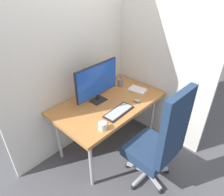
{
  "coord_description": "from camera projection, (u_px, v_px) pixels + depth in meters",
  "views": [
    {
      "loc": [
        -1.51,
        -1.48,
        2.13
      ],
      "look_at": [
        -0.02,
        -0.08,
        0.83
      ],
      "focal_mm": 32.65,
      "sensor_mm": 36.0,
      "label": 1
    }
  ],
  "objects": [
    {
      "name": "mouse",
      "position": [
        137.0,
        101.0,
        2.53
      ],
      "size": [
        0.07,
        0.1,
        0.03
      ],
      "primitive_type": "ellipsoid",
      "rotation": [
        0.0,
        0.0,
        0.17
      ],
      "color": "#9EA0A5",
      "rests_on": "desk"
    },
    {
      "name": "keyboard",
      "position": [
        119.0,
        112.0,
        2.34
      ],
      "size": [
        0.4,
        0.17,
        0.02
      ],
      "color": "black",
      "rests_on": "desk"
    },
    {
      "name": "desk",
      "position": [
        108.0,
        105.0,
        2.56
      ],
      "size": [
        1.38,
        0.81,
        0.73
      ],
      "color": "#B27038",
      "rests_on": "ground_plane"
    },
    {
      "name": "coffee_mug",
      "position": [
        103.0,
        126.0,
        2.08
      ],
      "size": [
        0.12,
        0.09,
        0.08
      ],
      "color": "white",
      "rests_on": "desk"
    },
    {
      "name": "wall_side_right",
      "position": [
        155.0,
        38.0,
        2.55
      ],
      "size": [
        0.04,
        1.71,
        2.8
      ],
      "primitive_type": "cube",
      "color": "silver",
      "rests_on": "ground_plane"
    },
    {
      "name": "notebook",
      "position": [
        138.0,
        90.0,
        2.76
      ],
      "size": [
        0.19,
        0.25,
        0.02
      ],
      "primitive_type": "cube",
      "rotation": [
        0.0,
        0.0,
        0.14
      ],
      "color": "silver",
      "rests_on": "desk"
    },
    {
      "name": "wall_back",
      "position": [
        82.0,
        41.0,
        2.42
      ],
      "size": [
        2.29,
        0.04,
        2.8
      ],
      "primitive_type": "cube",
      "color": "silver",
      "rests_on": "ground_plane"
    },
    {
      "name": "office_chair",
      "position": [
        160.0,
        142.0,
        2.09
      ],
      "size": [
        0.54,
        0.55,
        1.27
      ],
      "color": "black",
      "rests_on": "ground_plane"
    },
    {
      "name": "ground_plane",
      "position": [
        109.0,
        144.0,
        2.93
      ],
      "size": [
        8.0,
        8.0,
        0.0
      ],
      "primitive_type": "plane",
      "color": "#4C4C51"
    },
    {
      "name": "monitor",
      "position": [
        97.0,
        81.0,
        2.42
      ],
      "size": [
        0.63,
        0.15,
        0.49
      ],
      "color": "black",
      "rests_on": "desk"
    },
    {
      "name": "pen_holder",
      "position": [
        120.0,
        82.0,
        2.85
      ],
      "size": [
        0.08,
        0.08,
        0.17
      ],
      "color": "slate",
      "rests_on": "desk"
    }
  ]
}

